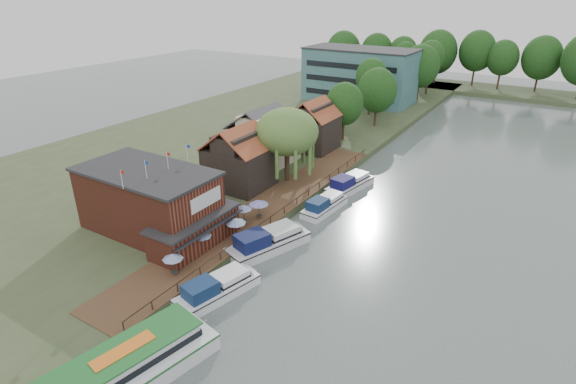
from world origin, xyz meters
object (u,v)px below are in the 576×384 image
Objects in this scene: cottage_a at (239,157)px; willow at (287,146)px; cruiser_0 at (217,286)px; swan at (202,325)px; cruiser_1 at (268,239)px; hotel_block at (359,75)px; cottage_b at (263,135)px; umbrella_3 at (244,214)px; umbrella_0 at (174,265)px; umbrella_2 at (236,228)px; umbrella_4 at (259,209)px; pub at (162,204)px; tour_boat at (117,373)px; cruiser_3 at (350,182)px; umbrella_1 at (202,242)px; cottage_c at (314,125)px; cruiser_2 at (325,203)px.

willow is at bearing 48.01° from cottage_a.
swan is (1.58, -3.98, -0.94)m from cruiser_0.
willow is 17.71m from cruiser_1.
cottage_b is (4.00, -46.00, -1.90)m from hotel_block.
cottage_a is at bearing 129.58° from umbrella_3.
cottage_b is at bearing 109.40° from umbrella_0.
cottage_a is at bearing 125.59° from umbrella_2.
umbrella_4 is 13.72m from cruiser_0.
pub is at bearing -83.57° from hotel_block.
cottage_a is 0.57× the size of tour_boat.
cruiser_3 is (7.99, 3.92, -5.02)m from willow.
pub is at bearing 172.88° from umbrella_1.
cottage_a is 10.67m from umbrella_4.
hotel_block is 57.73× the size of swan.
cottage_c reaches higher than cruiser_0.
cruiser_1 is 24.71× the size of swan.
pub is at bearing -106.03° from cruiser_3.
cruiser_1 is 1.21× the size of cruiser_2.
cottage_a is 15.88m from cruiser_3.
umbrella_3 is at bearing 177.87° from cruiser_1.
umbrella_4 is 5.40× the size of swan.
umbrella_2 is at bearing 129.74° from cruiser_0.
swan is at bearing -54.94° from cruiser_0.
cruiser_0 is (5.17, -3.80, -1.13)m from umbrella_1.
swan is at bearing -63.35° from cottage_b.
hotel_block is 46.21m from cottage_b.
swan is at bearing -71.90° from willow.
cruiser_0 is at bearing -64.84° from umbrella_3.
umbrella_4 is at bearing 95.76° from umbrella_2.
umbrella_0 reaches higher than tour_boat.
cruiser_3 is at bearing 72.84° from umbrella_3.
hotel_block reaches higher than cruiser_0.
umbrella_0 is at bearing -89.70° from cruiser_3.
cottage_a is at bearing -134.85° from cruiser_3.
umbrella_0 is at bearing -82.41° from umbrella_1.
tour_boat is at bearing -83.77° from cruiser_2.
umbrella_4 is 0.24× the size of cruiser_3.
umbrella_1 is (2.58, -20.76, -3.93)m from willow.
pub is 8.42× the size of umbrella_2.
cottage_b is 20.05m from umbrella_4.
pub reaches higher than umbrella_0.
pub reaches higher than cruiser_3.
willow reaches higher than cottage_b.
umbrella_2 is (0.65, 8.69, 0.00)m from umbrella_0.
cruiser_1 reaches higher than cruiser_3.
umbrella_2 is 13.55m from cruiser_2.
willow is 4.39× the size of umbrella_1.
cruiser_3 is (-0.05, 7.74, 0.12)m from cruiser_2.
cottage_a is at bearing 139.78° from umbrella_4.
cottage_c is 15.82m from cruiser_3.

